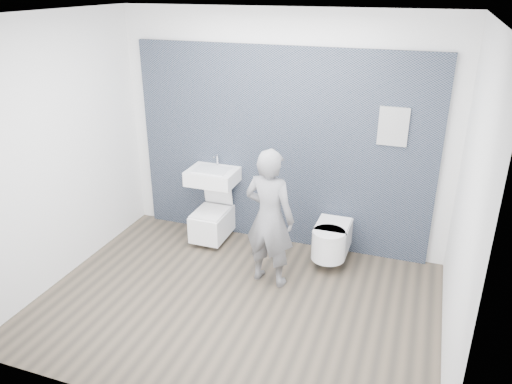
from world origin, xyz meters
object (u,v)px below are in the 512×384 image
(toilet_square, at_px, (212,222))
(toilet_rounded, at_px, (331,240))
(washbasin, at_px, (212,176))
(visitor, at_px, (269,218))

(toilet_square, bearing_deg, toilet_rounded, -1.86)
(washbasin, relative_size, toilet_square, 0.76)
(washbasin, distance_m, toilet_square, 0.60)
(toilet_square, xyz_separation_m, toilet_rounded, (1.52, -0.05, 0.05))
(washbasin, height_order, toilet_rounded, washbasin)
(toilet_rounded, bearing_deg, washbasin, 175.88)
(toilet_square, height_order, visitor, visitor)
(toilet_square, bearing_deg, washbasin, 90.00)
(washbasin, bearing_deg, toilet_square, -90.00)
(washbasin, xyz_separation_m, visitor, (0.97, -0.71, -0.09))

